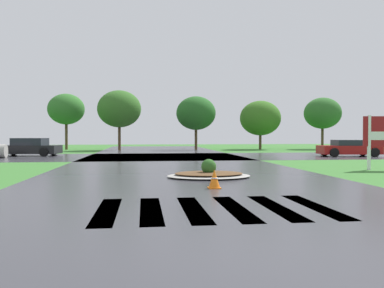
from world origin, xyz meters
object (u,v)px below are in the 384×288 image
(traffic_cone, at_px, (214,179))
(car_silver_hatch, at_px, (349,149))
(median_island, at_px, (209,174))
(car_white_sedan, at_px, (29,147))

(traffic_cone, bearing_deg, car_silver_hatch, 51.09)
(median_island, height_order, car_white_sedan, car_white_sedan)
(median_island, xyz_separation_m, car_silver_hatch, (12.54, 12.94, 0.44))
(car_white_sedan, bearing_deg, car_silver_hatch, 179.17)
(traffic_cone, bearing_deg, median_island, 83.72)
(car_white_sedan, distance_m, traffic_cone, 22.26)
(car_silver_hatch, relative_size, traffic_cone, 8.01)
(median_island, relative_size, car_white_sedan, 0.64)
(car_silver_hatch, xyz_separation_m, car_white_sedan, (-23.51, 3.61, 0.06))
(car_silver_hatch, distance_m, traffic_cone, 20.49)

